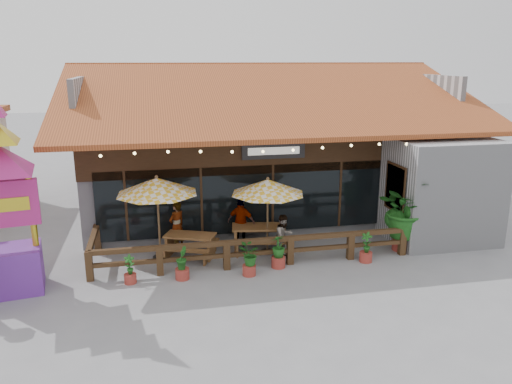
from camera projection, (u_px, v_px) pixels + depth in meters
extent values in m
plane|color=gray|center=(301.00, 257.00, 16.22)|extent=(100.00, 100.00, 0.00)
cube|color=#B8B9BE|center=(257.00, 157.00, 22.33)|extent=(14.00, 10.00, 4.00)
cube|color=#352011|center=(244.00, 151.00, 16.92)|extent=(11.00, 0.16, 1.60)
cube|color=black|center=(244.00, 199.00, 17.34)|extent=(10.00, 0.12, 2.40)
cube|color=#FFC672|center=(243.00, 198.00, 17.53)|extent=(9.80, 0.05, 2.20)
cube|color=#B8B9BE|center=(441.00, 190.00, 17.41)|extent=(3.50, 2.70, 3.60)
cube|color=#B6331D|center=(395.00, 188.00, 16.86)|extent=(0.06, 1.20, 1.50)
cube|color=#352011|center=(395.00, 188.00, 16.86)|extent=(0.04, 1.34, 1.64)
cube|color=#AA5126|center=(276.00, 96.00, 18.27)|extent=(15.50, 7.05, 2.37)
cube|color=#AA5126|center=(242.00, 86.00, 24.89)|extent=(15.50, 7.05, 2.37)
cube|color=#AA5126|center=(257.00, 64.00, 21.29)|extent=(15.50, 0.30, 0.12)
cube|color=#B8B9BE|center=(88.00, 98.00, 20.26)|extent=(0.20, 9.00, 1.80)
cube|color=#B8B9BE|center=(405.00, 93.00, 23.01)|extent=(0.20, 9.00, 1.80)
cube|color=black|center=(273.00, 151.00, 17.00)|extent=(2.20, 0.10, 0.55)
cube|color=silver|center=(274.00, 151.00, 16.95)|extent=(1.80, 0.02, 0.25)
cube|color=#352011|center=(126.00, 206.00, 16.51)|extent=(0.08, 0.08, 2.40)
cube|color=#352011|center=(201.00, 202.00, 17.01)|extent=(0.08, 0.08, 2.40)
cube|color=#352011|center=(273.00, 198.00, 17.50)|extent=(0.08, 0.08, 2.40)
cube|color=#352011|center=(340.00, 194.00, 17.99)|extent=(0.08, 0.08, 2.40)
sphere|color=#F3D785|center=(100.00, 156.00, 14.20)|extent=(0.09, 0.09, 0.09)
sphere|color=#F3D785|center=(135.00, 153.00, 14.38)|extent=(0.09, 0.09, 0.09)
sphere|color=#F3D785|center=(168.00, 152.00, 14.57)|extent=(0.09, 0.09, 0.09)
sphere|color=#F3D785|center=(200.00, 152.00, 14.76)|extent=(0.09, 0.09, 0.09)
sphere|color=#F3D785|center=(232.00, 152.00, 14.96)|extent=(0.09, 0.09, 0.09)
sphere|color=#F3D785|center=(263.00, 152.00, 15.15)|extent=(0.09, 0.09, 0.09)
sphere|color=#F3D785|center=(293.00, 150.00, 15.34)|extent=(0.09, 0.09, 0.09)
sphere|color=#F3D785|center=(323.00, 148.00, 15.51)|extent=(0.09, 0.09, 0.09)
sphere|color=#F3D785|center=(351.00, 145.00, 15.69)|extent=(0.09, 0.09, 0.09)
sphere|color=#F3D785|center=(379.00, 144.00, 15.87)|extent=(0.09, 0.09, 0.09)
sphere|color=#F3D785|center=(407.00, 144.00, 16.07)|extent=(0.09, 0.09, 0.09)
cube|color=#422B17|center=(89.00, 266.00, 14.36)|extent=(0.20, 0.20, 0.90)
cube|color=#422B17|center=(160.00, 261.00, 14.75)|extent=(0.20, 0.20, 0.90)
cube|color=#422B17|center=(227.00, 255.00, 15.14)|extent=(0.20, 0.20, 0.90)
cube|color=#422B17|center=(290.00, 250.00, 15.54)|extent=(0.20, 0.20, 0.90)
cube|color=#422B17|center=(350.00, 246.00, 15.93)|extent=(0.20, 0.20, 0.90)
cube|color=#422B17|center=(402.00, 242.00, 16.28)|extent=(0.20, 0.20, 0.90)
cube|color=#422B17|center=(256.00, 241.00, 15.22)|extent=(9.80, 0.16, 0.14)
cube|color=#422B17|center=(256.00, 253.00, 15.32)|extent=(9.80, 0.12, 0.12)
cube|color=#422B17|center=(93.00, 238.00, 15.43)|extent=(0.16, 2.50, 0.14)
cube|color=#422B17|center=(97.00, 238.00, 16.63)|extent=(0.20, 0.20, 0.90)
cylinder|color=brown|center=(159.00, 220.00, 15.75)|extent=(0.07, 0.07, 2.59)
cone|color=yellow|center=(157.00, 186.00, 15.46)|extent=(3.32, 3.32, 0.51)
sphere|color=brown|center=(156.00, 177.00, 15.39)|extent=(0.11, 0.11, 0.11)
cylinder|color=black|center=(161.00, 257.00, 16.07)|extent=(0.50, 0.50, 0.07)
cylinder|color=brown|center=(268.00, 218.00, 16.26)|extent=(0.06, 0.06, 2.42)
cone|color=yellow|center=(268.00, 187.00, 15.99)|extent=(2.73, 2.73, 0.47)
sphere|color=brown|center=(268.00, 179.00, 15.92)|extent=(0.11, 0.11, 0.11)
cylinder|color=black|center=(267.00, 252.00, 16.56)|extent=(0.46, 0.46, 0.06)
cube|color=brown|center=(190.00, 235.00, 16.03)|extent=(1.76, 1.30, 0.06)
cube|color=brown|center=(170.00, 245.00, 16.25)|extent=(0.34, 0.67, 0.74)
cube|color=brown|center=(211.00, 248.00, 15.99)|extent=(0.34, 0.67, 0.74)
cube|color=brown|center=(185.00, 250.00, 15.58)|extent=(1.58, 0.87, 0.05)
cube|color=brown|center=(195.00, 238.00, 16.62)|extent=(1.58, 0.87, 0.05)
cube|color=brown|center=(258.00, 227.00, 16.62)|extent=(1.86, 1.10, 0.07)
cube|color=brown|center=(236.00, 239.00, 16.70)|extent=(0.21, 0.77, 0.81)
cube|color=brown|center=(281.00, 238.00, 16.75)|extent=(0.21, 0.77, 0.81)
cube|color=brown|center=(259.00, 242.00, 16.12)|extent=(1.77, 0.59, 0.05)
cube|color=brown|center=(258.00, 230.00, 17.28)|extent=(1.77, 0.59, 0.05)
cube|color=#672998|center=(10.00, 270.00, 13.65)|extent=(1.85, 1.51, 1.26)
cube|color=#AF2072|center=(1.00, 204.00, 13.17)|extent=(1.90, 0.56, 1.26)
cylinder|color=gold|center=(31.00, 210.00, 13.36)|extent=(0.17, 0.17, 2.09)
cylinder|color=maroon|center=(402.00, 243.00, 16.76)|extent=(0.65, 0.65, 0.48)
imported|color=#1B5F1D|center=(405.00, 208.00, 16.44)|extent=(2.29, 2.21, 1.95)
sphere|color=#1B5F1D|center=(410.00, 220.00, 16.47)|extent=(0.65, 0.65, 0.65)
sphere|color=#1B5F1D|center=(399.00, 212.00, 16.60)|extent=(0.56, 0.56, 0.56)
imported|color=#352011|center=(177.00, 226.00, 16.58)|extent=(0.73, 0.71, 1.70)
imported|color=#352011|center=(284.00, 236.00, 15.98)|extent=(0.88, 0.82, 1.44)
imported|color=#352011|center=(241.00, 222.00, 16.99)|extent=(1.06, 0.87, 1.69)
cylinder|color=maroon|center=(130.00, 279.00, 14.27)|extent=(0.35, 0.35, 0.28)
imported|color=#1B5F1D|center=(129.00, 265.00, 14.16)|extent=(0.31, 0.21, 0.58)
cylinder|color=maroon|center=(182.00, 274.00, 14.54)|extent=(0.41, 0.41, 0.32)
imported|color=#1B5F1D|center=(182.00, 258.00, 14.41)|extent=(0.40, 0.44, 0.67)
cylinder|color=maroon|center=(249.00, 270.00, 14.79)|extent=(0.40, 0.40, 0.32)
imported|color=#1B5F1D|center=(249.00, 255.00, 14.67)|extent=(0.70, 0.65, 0.66)
cylinder|color=maroon|center=(278.00, 262.00, 15.36)|extent=(0.43, 0.43, 0.34)
imported|color=#1B5F1D|center=(278.00, 246.00, 15.22)|extent=(0.50, 0.50, 0.71)
cylinder|color=maroon|center=(366.00, 257.00, 15.78)|extent=(0.40, 0.40, 0.32)
imported|color=#1B5F1D|center=(367.00, 242.00, 15.65)|extent=(0.41, 0.42, 0.66)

